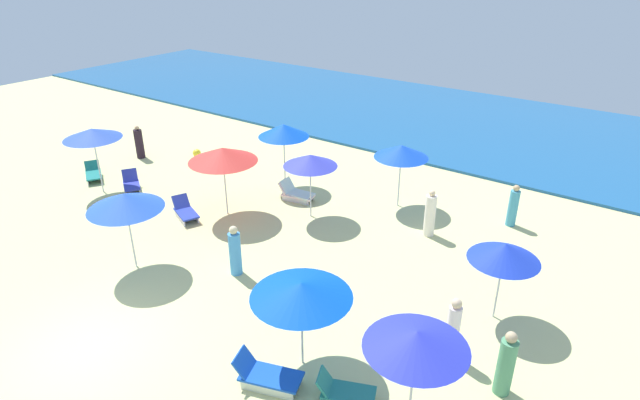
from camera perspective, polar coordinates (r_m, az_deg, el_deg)
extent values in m
plane|color=#D5D08A|center=(14.71, -24.20, -14.50)|extent=(60.00, 60.00, 0.00)
cube|color=#1E5991|center=(31.09, 14.32, 8.37)|extent=(60.00, 13.92, 0.12)
cylinder|color=silver|center=(22.67, -23.05, 3.47)|extent=(0.05, 0.05, 2.28)
cone|color=#2B4DAE|center=(22.24, -23.65, 6.67)|extent=(2.22, 2.22, 0.40)
cube|color=silver|center=(24.37, -24.05, 2.16)|extent=(0.97, 0.59, 0.22)
cube|color=silver|center=(24.36, -22.84, 2.38)|extent=(0.97, 0.59, 0.22)
cube|color=#1C7770|center=(24.32, -23.50, 2.57)|extent=(1.37, 1.15, 0.06)
cube|color=#1C7770|center=(24.77, -23.64, 3.45)|extent=(0.55, 0.66, 0.43)
cube|color=silver|center=(22.66, -20.49, 1.07)|extent=(0.86, 0.56, 0.22)
cube|color=silver|center=(22.66, -19.18, 1.29)|extent=(0.86, 0.56, 0.22)
cube|color=#323CB2|center=(22.60, -19.89, 1.50)|extent=(1.26, 1.11, 0.06)
cube|color=#323CB2|center=(22.97, -20.07, 2.54)|extent=(0.55, 0.65, 0.52)
cylinder|color=silver|center=(19.42, -10.28, 1.31)|extent=(0.05, 0.05, 2.10)
cone|color=red|center=(18.93, -10.59, 4.91)|extent=(2.49, 2.49, 0.51)
cube|color=silver|center=(19.67, -15.06, -1.92)|extent=(1.00, 0.45, 0.23)
cube|color=silver|center=(19.79, -13.64, -1.56)|extent=(1.00, 0.45, 0.23)
cube|color=#263BAF|center=(19.66, -14.40, -1.37)|extent=(1.33, 1.02, 0.06)
cube|color=#263BAF|center=(20.04, -14.95, -0.19)|extent=(0.60, 0.69, 0.47)
cylinder|color=silver|center=(19.99, 8.65, 1.98)|extent=(0.05, 0.05, 1.98)
cone|color=blue|center=(19.53, 8.89, 5.28)|extent=(2.02, 2.02, 0.48)
cylinder|color=silver|center=(18.96, -1.04, 0.95)|extent=(0.05, 0.05, 2.00)
cone|color=#373EBB|center=(18.48, -1.07, 4.36)|extent=(1.95, 1.95, 0.43)
cube|color=silver|center=(20.40, -2.77, 0.05)|extent=(1.05, 0.11, 0.23)
cube|color=silver|center=(20.81, -1.90, 0.62)|extent=(1.05, 0.11, 0.23)
cube|color=silver|center=(20.54, -2.34, 0.69)|extent=(1.21, 0.73, 0.06)
cube|color=silver|center=(20.73, -3.58, 1.62)|extent=(0.38, 0.65, 0.50)
cube|color=silver|center=(20.37, -2.70, -0.06)|extent=(1.12, 0.27, 0.18)
cube|color=silver|center=(20.77, -2.09, 0.49)|extent=(1.12, 0.27, 0.18)
cube|color=#F7D2CD|center=(20.51, -2.40, 0.52)|extent=(1.35, 0.83, 0.06)
cube|color=#F7D2CD|center=(20.65, -3.86, 1.42)|extent=(0.44, 0.61, 0.52)
cylinder|color=silver|center=(14.68, 18.87, -9.17)|extent=(0.05, 0.05, 1.80)
cone|color=#1A36BC|center=(14.08, 19.52, -5.37)|extent=(1.84, 1.84, 0.47)
cylinder|color=silver|center=(12.50, -1.97, -14.07)|extent=(0.05, 0.05, 1.92)
cone|color=blue|center=(11.80, -2.06, -9.80)|extent=(2.34, 2.34, 0.37)
cube|color=silver|center=(12.39, -5.85, -19.99)|extent=(1.20, 0.44, 0.24)
cube|color=silver|center=(12.76, -4.81, -18.26)|extent=(1.20, 0.44, 0.24)
cube|color=blue|center=(12.47, -5.35, -18.62)|extent=(1.54, 1.08, 0.06)
cube|color=blue|center=(12.52, -8.27, -17.18)|extent=(0.53, 0.72, 0.47)
cylinder|color=silver|center=(21.48, -3.89, 4.21)|extent=(0.05, 0.05, 2.16)
cone|color=blue|center=(21.03, -4.00, 7.59)|extent=(2.05, 2.05, 0.51)
cylinder|color=silver|center=(16.93, -19.90, -3.94)|extent=(0.05, 0.05, 2.02)
cone|color=blue|center=(16.38, -20.55, -0.12)|extent=(2.24, 2.24, 0.49)
cylinder|color=silver|center=(11.01, 9.92, -20.05)|extent=(0.05, 0.05, 2.29)
cone|color=#2732BC|center=(10.10, 10.51, -14.76)|extent=(2.02, 2.02, 0.38)
cube|color=silver|center=(12.40, 3.34, -19.90)|extent=(0.98, 0.44, 0.22)
cube|color=#257E74|center=(12.12, 3.14, -20.29)|extent=(1.31, 1.01, 0.06)
cube|color=#257E74|center=(12.05, 0.52, -19.25)|extent=(0.49, 0.64, 0.42)
cylinder|color=#4397B8|center=(19.69, 20.32, -0.84)|extent=(0.37, 0.37, 1.35)
sphere|color=tan|center=(19.37, 20.67, 1.21)|extent=(0.23, 0.23, 0.23)
cylinder|color=white|center=(18.20, 11.92, -1.67)|extent=(0.47, 0.47, 1.49)
sphere|color=beige|center=(17.84, 12.16, 0.72)|extent=(0.21, 0.21, 0.21)
cylinder|color=#52966D|center=(12.65, 19.59, -16.82)|extent=(0.41, 0.41, 1.43)
sphere|color=tan|center=(12.12, 20.18, -13.90)|extent=(0.25, 0.25, 0.25)
cylinder|color=#4492D9|center=(15.96, -9.25, -5.81)|extent=(0.51, 0.51, 1.39)
sphere|color=beige|center=(15.56, -9.46, -3.28)|extent=(0.26, 0.26, 0.26)
cylinder|color=white|center=(13.17, 14.29, -13.86)|extent=(0.37, 0.37, 1.48)
sphere|color=beige|center=(12.66, 14.71, -10.88)|extent=(0.25, 0.25, 0.25)
cylinder|color=black|center=(26.04, -19.14, 5.82)|extent=(0.54, 0.54, 1.37)
sphere|color=tan|center=(25.80, -19.39, 7.44)|extent=(0.20, 0.20, 0.20)
sphere|color=yellow|center=(25.57, -13.31, 5.02)|extent=(0.38, 0.38, 0.38)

